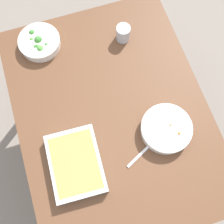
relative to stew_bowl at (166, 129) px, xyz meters
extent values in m
plane|color=slate|center=(-0.16, -0.21, -0.77)|extent=(6.00, 6.00, 0.00)
cube|color=brown|center=(-0.16, -0.21, -0.05)|extent=(1.20, 0.90, 0.04)
cylinder|color=brown|center=(-0.70, -0.60, -0.42)|extent=(0.06, 0.06, 0.70)
cylinder|color=brown|center=(-0.70, 0.18, -0.42)|extent=(0.06, 0.06, 0.70)
cylinder|color=brown|center=(0.38, 0.18, -0.42)|extent=(0.06, 0.06, 0.70)
cylinder|color=silver|center=(0.00, 0.00, 0.00)|extent=(0.23, 0.23, 0.05)
torus|color=silver|center=(0.00, 0.00, 0.02)|extent=(0.23, 0.23, 0.01)
cylinder|color=olive|center=(0.00, 0.00, 0.00)|extent=(0.19, 0.19, 0.03)
sphere|color=#C66633|center=(0.00, 0.00, 0.01)|extent=(0.01, 0.01, 0.01)
sphere|color=#C66633|center=(0.00, 0.01, 0.02)|extent=(0.02, 0.02, 0.02)
sphere|color=olive|center=(-0.01, 0.02, 0.02)|extent=(0.02, 0.02, 0.02)
sphere|color=#C66633|center=(0.04, 0.04, 0.02)|extent=(0.02, 0.02, 0.02)
sphere|color=olive|center=(-0.02, -0.04, 0.02)|extent=(0.02, 0.02, 0.02)
sphere|color=silver|center=(-0.01, -0.01, 0.02)|extent=(0.02, 0.02, 0.02)
cylinder|color=silver|center=(-0.62, -0.44, -0.01)|extent=(0.20, 0.20, 0.05)
torus|color=silver|center=(-0.62, -0.44, 0.01)|extent=(0.21, 0.21, 0.01)
cylinder|color=#8CB272|center=(-0.62, -0.44, 0.00)|extent=(0.17, 0.17, 0.02)
sphere|color=#3D7A33|center=(-0.68, -0.47, 0.01)|extent=(0.03, 0.03, 0.03)
sphere|color=#478C38|center=(-0.62, -0.45, 0.01)|extent=(0.03, 0.03, 0.03)
sphere|color=#3D7A33|center=(-0.62, -0.45, 0.02)|extent=(0.04, 0.04, 0.04)
sphere|color=#569E42|center=(-0.64, -0.48, 0.01)|extent=(0.02, 0.02, 0.02)
sphere|color=#569E42|center=(-0.57, -0.45, 0.02)|extent=(0.03, 0.03, 0.03)
sphere|color=#3D7A33|center=(-0.59, -0.47, 0.01)|extent=(0.02, 0.02, 0.02)
sphere|color=#3D7A33|center=(-0.59, -0.46, 0.01)|extent=(0.02, 0.02, 0.02)
sphere|color=#3D7A33|center=(-0.59, -0.41, 0.01)|extent=(0.02, 0.02, 0.02)
cube|color=silver|center=(0.03, -0.43, 0.00)|extent=(0.31, 0.23, 0.06)
cube|color=#DBAD56|center=(0.03, -0.43, 0.01)|extent=(0.27, 0.21, 0.04)
cylinder|color=#B2BCC6|center=(-0.53, -0.03, 0.01)|extent=(0.07, 0.07, 0.08)
cylinder|color=black|center=(-0.53, -0.03, 0.00)|extent=(0.06, 0.06, 0.05)
cube|color=silver|center=(0.07, -0.16, -0.03)|extent=(0.07, 0.13, 0.01)
ellipsoid|color=silver|center=(0.04, -0.08, -0.03)|extent=(0.04, 0.05, 0.01)
camera|label=1|loc=(0.23, -0.33, 1.21)|focal=44.30mm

